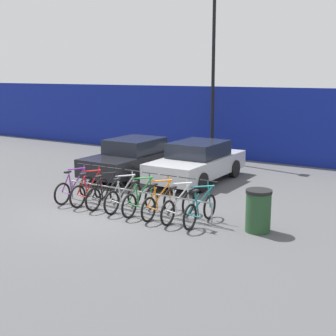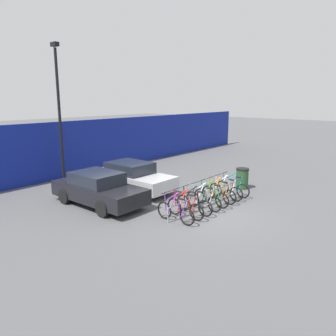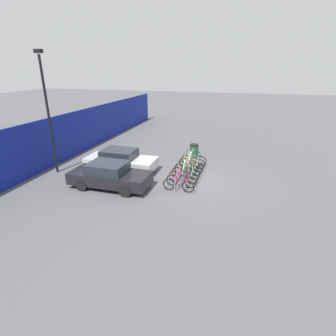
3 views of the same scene
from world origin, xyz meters
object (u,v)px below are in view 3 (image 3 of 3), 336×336
(bicycle_white, at_px, (192,163))
(lamp_post, at_px, (48,109))
(bicycle_black, at_px, (183,176))
(bicycle_red, at_px, (181,180))
(car_silver, at_px, (121,160))
(bicycle_purple, at_px, (178,185))
(car_black, at_px, (110,175))
(trash_bin, at_px, (194,151))
(bicycle_green, at_px, (188,169))
(bike_rack, at_px, (185,168))
(bicycle_silver, at_px, (186,172))
(bicycle_orange, at_px, (190,166))
(bicycle_teal, at_px, (194,160))

(bicycle_white, distance_m, lamp_post, 9.23)
(bicycle_black, bearing_deg, bicycle_red, -178.35)
(car_silver, bearing_deg, bicycle_white, -67.92)
(bicycle_purple, height_order, bicycle_white, same)
(car_black, xyz_separation_m, trash_bin, (6.16, -3.45, -0.17))
(bicycle_black, height_order, car_black, car_black)
(bicycle_green, relative_size, lamp_post, 0.24)
(bicycle_red, bearing_deg, bike_rack, 4.90)
(bike_rack, relative_size, bicycle_silver, 2.78)
(bicycle_orange, distance_m, lamp_post, 9.05)
(bicycle_purple, relative_size, trash_bin, 1.66)
(bicycle_white, bearing_deg, car_silver, 113.35)
(bicycle_red, bearing_deg, bicycle_purple, 179.30)
(bike_rack, relative_size, bicycle_red, 2.78)
(bicycle_red, relative_size, bicycle_green, 1.00)
(bike_rack, height_order, lamp_post, lamp_post)
(trash_bin, bearing_deg, bicycle_green, -175.39)
(bicycle_green, bearing_deg, car_silver, 96.60)
(bicycle_black, height_order, bicycle_teal, same)
(bike_rack, bearing_deg, bicycle_purple, -175.96)
(bicycle_silver, relative_size, bicycle_teal, 1.00)
(bicycle_white, bearing_deg, trash_bin, 8.51)
(car_silver, bearing_deg, bicycle_red, -106.89)
(bicycle_purple, height_order, trash_bin, bicycle_purple)
(bicycle_red, distance_m, lamp_post, 8.72)
(car_silver, bearing_deg, bicycle_orange, -74.99)
(bike_rack, bearing_deg, bicycle_teal, -4.04)
(bicycle_green, relative_size, bicycle_teal, 1.00)
(bicycle_red, xyz_separation_m, bicycle_teal, (3.62, 0.00, 0.00))
(bicycle_silver, xyz_separation_m, trash_bin, (3.84, 0.26, 0.14))
(car_black, relative_size, car_silver, 0.99)
(bicycle_black, bearing_deg, bicycle_teal, 1.65)
(bicycle_teal, bearing_deg, bicycle_white, 177.79)
(bicycle_red, distance_m, bicycle_teal, 3.62)
(bicycle_orange, xyz_separation_m, bicycle_teal, (1.21, 0.00, 0.00))
(bicycle_purple, distance_m, bicycle_green, 2.39)
(trash_bin, bearing_deg, car_black, 150.72)
(bicycle_purple, bearing_deg, bicycle_white, -3.46)
(car_silver, bearing_deg, bicycle_purple, -113.94)
(bicycle_purple, bearing_deg, bicycle_orange, -3.46)
(car_black, height_order, car_silver, same)
(bicycle_black, xyz_separation_m, trash_bin, (4.48, 0.26, 0.14))
(trash_bin, bearing_deg, bicycle_white, -172.75)
(lamp_post, bearing_deg, bicycle_silver, -81.09)
(bicycle_silver, height_order, lamp_post, lamp_post)
(bicycle_red, xyz_separation_m, car_black, (-1.11, 3.72, 0.31))
(bicycle_purple, height_order, lamp_post, lamp_post)
(bike_rack, xyz_separation_m, bicycle_purple, (-2.11, -0.15, -0.12))
(bicycle_green, bearing_deg, trash_bin, 4.15)
(bicycle_purple, relative_size, bicycle_orange, 1.00)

